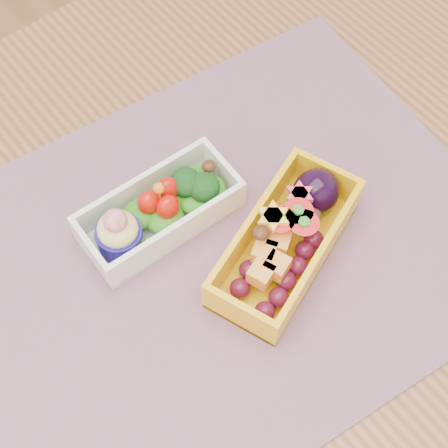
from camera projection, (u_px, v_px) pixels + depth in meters
ground at (205, 436)px, 1.36m from camera, size 3.00×3.00×0.00m
table at (192, 310)px, 0.79m from camera, size 1.20×0.80×0.75m
placemat at (221, 249)px, 0.71m from camera, size 0.61×0.49×0.00m
bento_white at (159, 212)px, 0.71m from camera, size 0.17×0.08×0.07m
bento_yellow at (288, 239)px, 0.69m from camera, size 0.20×0.14×0.06m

